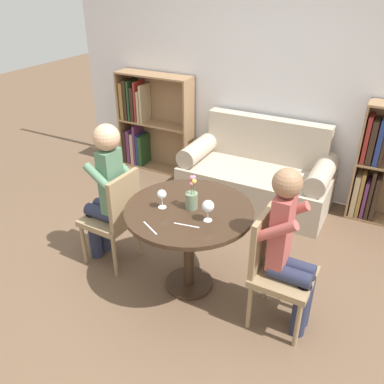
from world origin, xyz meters
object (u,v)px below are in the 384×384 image
Objects in this scene: chair_right at (275,266)px; couch at (257,177)px; wine_glass_right at (208,207)px; flower_vase at (192,198)px; bookshelf_left at (147,123)px; chair_left at (116,215)px; wine_glass_left at (162,195)px; person_left at (106,190)px; person_right at (290,250)px.

couch is at bearing 24.66° from chair_right.
wine_glass_right is 0.60× the size of flower_vase.
chair_left is at bearing -64.36° from bookshelf_left.
wine_glass_right is at bearing -0.55° from wine_glass_left.
person_left is at bearing 89.97° from chair_right.
couch is 1.80× the size of chair_right.
flower_vase is at bearing 87.24° from chair_right.
person_right is at bearing 2.63° from wine_glass_left.
person_left is 4.72× the size of flower_vase.
person_left reaches higher than wine_glass_left.
wine_glass_right is at bearing -83.27° from couch.
chair_left is at bearing 175.32° from wine_glass_right.
wine_glass_right is (-0.61, -0.05, 0.20)m from person_right.
chair_left is at bearing -178.10° from flower_vase.
person_right is 8.40× the size of wine_glass_left.
wine_glass_left is at bearing 94.14° from chair_right.
wine_glass_right is at bearing 95.74° from person_right.
flower_vase is (0.73, 0.02, 0.35)m from chair_left.
couch is 1.78m from chair_left.
chair_right is (2.34, -1.91, -0.11)m from bookshelf_left.
flower_vase is (-0.70, 0.05, 0.35)m from chair_right.
chair_right is (1.43, -0.02, 0.00)m from chair_left.
bookshelf_left is 3.09m from person_right.
wine_glass_right is (1.82, -1.96, 0.27)m from bookshelf_left.
couch reaches higher than wine_glass_left.
person_left is (0.82, -1.88, 0.11)m from bookshelf_left.
bookshelf_left is 8.28× the size of wine_glass_left.
person_right is at bearing -38.24° from bookshelf_left.
bookshelf_left is at bearing 170.61° from couch.
bookshelf_left is at bearing 51.84° from chair_right.
chair_left is (0.91, -1.89, -0.11)m from bookshelf_left.
chair_left is 0.69× the size of person_left.
person_right is 0.64m from wine_glass_right.
person_right is at bearing 4.67° from wine_glass_right.
bookshelf_left is 2.44m from wine_glass_left.
bookshelf_left reaches higher than couch.
couch is 5.84× the size of flower_vase.
chair_right is at bearing -39.23° from bookshelf_left.
bookshelf_left is at bearing 132.88° from wine_glass_right.
person_right reaches higher than couch.
person_right is at bearing -3.62° from flower_vase.
person_right is at bearing -90.73° from chair_right.
flower_vase reaches higher than chair_left.
chair_left is 0.99m from wine_glass_right.
person_left is at bearing -178.76° from flower_vase.
wine_glass_left is 0.23m from flower_vase.
chair_left is (-0.72, -1.62, 0.18)m from couch.
person_right reaches higher than chair_left.
chair_left is at bearing -113.88° from couch.
couch and wine_glass_right have the same top height.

